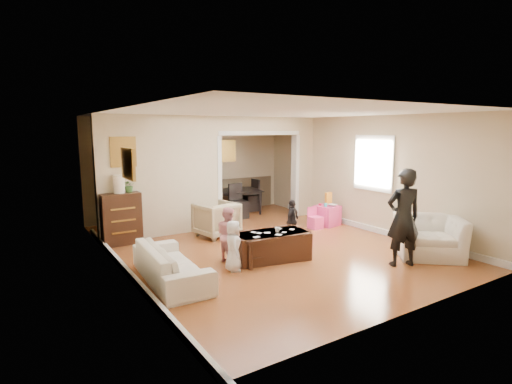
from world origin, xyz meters
TOP-DOWN VIEW (x-y plane):
  - floor at (0.00, 0.00)m, footprint 7.00×7.00m
  - partition_left at (-1.38, 1.80)m, footprint 2.75×0.18m
  - partition_right at (2.48, 1.80)m, footprint 0.55×0.18m
  - partition_header at (1.10, 1.80)m, footprint 2.22×0.18m
  - window_pane at (2.73, -0.40)m, footprint 0.03×0.95m
  - framed_art_partition at (-2.20, 1.70)m, footprint 0.45×0.03m
  - framed_art_sofa_wall at (-2.71, -0.60)m, footprint 0.03×0.55m
  - framed_art_alcove at (1.10, 3.44)m, footprint 0.45×0.03m
  - sofa at (-2.21, -0.86)m, footprint 0.83×1.91m
  - armchair_back at (-0.45, 1.09)m, footprint 0.92×0.94m
  - armchair_front at (2.19, -2.22)m, footprint 1.50×1.48m
  - dresser at (-2.34, 1.60)m, footprint 0.76×0.43m
  - table_lamp at (-2.34, 1.60)m, footprint 0.22×0.22m
  - potted_plant at (-2.14, 1.60)m, footprint 0.25×0.22m
  - coffee_table at (-0.34, -0.84)m, footprint 1.41×0.91m
  - coffee_cup at (-0.24, -0.89)m, footprint 0.11×0.11m
  - play_table at (2.26, 0.55)m, footprint 0.58×0.58m
  - cereal_box at (2.38, 0.65)m, footprint 0.21×0.10m
  - cyan_cup at (2.16, 0.50)m, footprint 0.08×0.08m
  - toy_block at (2.14, 0.67)m, footprint 0.10×0.09m
  - play_bowl at (2.31, 0.43)m, footprint 0.25×0.25m
  - dining_table at (0.85, 3.02)m, footprint 2.05×1.47m
  - adult_person at (1.35, -2.29)m, footprint 0.71×0.58m
  - child_kneel_a at (-1.19, -0.99)m, footprint 0.40×0.48m
  - child_kneel_b at (-1.04, -0.54)m, footprint 0.43×0.52m
  - child_toddler at (0.71, -0.09)m, footprint 0.55×0.43m
  - craft_papers at (-0.32, -0.84)m, footprint 0.94×0.50m

SIDE VIEW (x-z plane):
  - floor at x=0.00m, z-range 0.00..0.00m
  - play_table at x=2.26m, z-range 0.00..0.48m
  - coffee_table at x=-0.34m, z-range 0.00..0.49m
  - sofa at x=-2.21m, z-range 0.00..0.55m
  - dining_table at x=0.85m, z-range 0.00..0.65m
  - armchair_front at x=2.19m, z-range 0.00..0.73m
  - armchair_back at x=-0.45m, z-range 0.00..0.74m
  - child_kneel_a at x=-1.19m, z-range 0.00..0.84m
  - child_toddler at x=0.71m, z-range 0.00..0.87m
  - child_kneel_b at x=-1.04m, z-range 0.00..0.97m
  - craft_papers at x=-0.32m, z-range 0.49..0.49m
  - toy_block at x=2.14m, z-range 0.48..0.53m
  - play_bowl at x=2.31m, z-range 0.48..0.53m
  - cyan_cup at x=2.16m, z-range 0.48..0.56m
  - dresser at x=-2.34m, z-range 0.00..1.04m
  - coffee_cup at x=-0.24m, z-range 0.49..0.58m
  - cereal_box at x=2.38m, z-range 0.48..0.78m
  - adult_person at x=1.35m, z-range 0.00..1.66m
  - potted_plant at x=-2.14m, z-range 1.04..1.32m
  - table_lamp at x=-2.34m, z-range 1.04..1.40m
  - partition_left at x=-1.38m, z-range 0.00..2.60m
  - partition_right at x=2.48m, z-range 0.00..2.60m
  - window_pane at x=2.73m, z-range 1.00..2.10m
  - framed_art_alcove at x=1.10m, z-range 1.42..1.98m
  - framed_art_sofa_wall at x=-2.71m, z-range 1.60..2.00m
  - framed_art_partition at x=-2.20m, z-range 1.58..2.12m
  - partition_header at x=1.10m, z-range 2.25..2.60m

